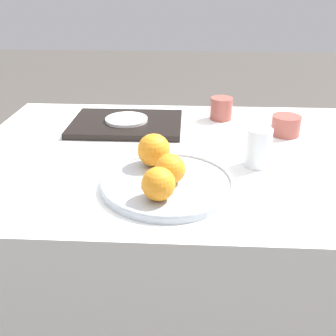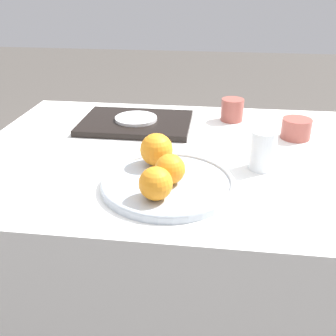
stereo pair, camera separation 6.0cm
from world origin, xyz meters
TOP-DOWN VIEW (x-y plane):
  - table at (0.00, 0.00)m, footprint 1.33×0.85m
  - fruit_platter at (-0.08, -0.21)m, footprint 0.32×0.32m
  - orange_0 at (-0.12, -0.12)m, footprint 0.08×0.08m
  - orange_1 at (-0.07, -0.21)m, footprint 0.07×0.07m
  - orange_2 at (-0.10, -0.29)m, footprint 0.07×0.07m
  - water_glass at (0.15, -0.08)m, footprint 0.07×0.07m
  - serving_tray at (-0.24, 0.19)m, footprint 0.36×0.26m
  - side_plate at (-0.24, 0.19)m, footprint 0.14×0.14m
  - cup_0 at (0.08, 0.29)m, footprint 0.08×0.08m
  - cup_1 at (0.27, 0.15)m, footprint 0.09×0.09m

SIDE VIEW (x-z plane):
  - table at x=0.00m, z-range 0.00..0.76m
  - serving_tray at x=-0.24m, z-range 0.76..0.78m
  - fruit_platter at x=-0.08m, z-range 0.76..0.78m
  - side_plate at x=-0.24m, z-range 0.78..0.79m
  - cup_1 at x=0.27m, z-range 0.76..0.82m
  - cup_0 at x=0.08m, z-range 0.76..0.84m
  - orange_1 at x=-0.07m, z-range 0.78..0.85m
  - water_glass at x=0.15m, z-range 0.76..0.86m
  - orange_2 at x=-0.10m, z-range 0.78..0.85m
  - orange_0 at x=-0.12m, z-range 0.78..0.86m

